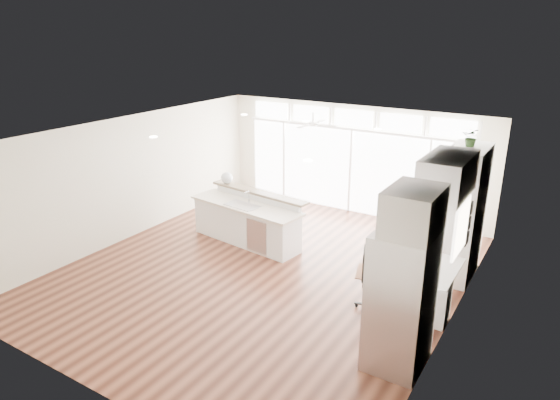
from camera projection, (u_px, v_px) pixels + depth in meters
The scene contains 24 objects.
floor at pixel (265, 271), 9.71m from camera, with size 7.00×8.00×0.02m, color #442015.
ceiling at pixel (263, 134), 8.81m from camera, with size 7.00×8.00×0.02m, color white.
wall_back at pixel (352, 159), 12.47m from camera, with size 7.00×0.04×2.70m, color silver.
wall_front at pixel (82, 301), 6.05m from camera, with size 7.00×0.04×2.70m, color silver.
wall_left at pixel (132, 177), 11.00m from camera, with size 0.04×8.00×2.70m, color silver.
wall_right at pixel (457, 247), 7.52m from camera, with size 0.04×8.00×2.70m, color silver.
glass_wall at pixel (351, 171), 12.52m from camera, with size 5.80×0.06×2.08m, color white.
transom_row at pixel (353, 118), 12.08m from camera, with size 5.90×0.06×0.40m, color white.
desk_window at pixel (461, 228), 7.71m from camera, with size 0.04×0.85×0.85m, color white.
ceiling_fan at pixel (313, 120), 11.38m from camera, with size 1.16×1.16×0.32m, color white.
recessed_lights at pixel (269, 133), 8.98m from camera, with size 3.40×3.00×0.02m, color beige.
oven_cabinet at pixel (462, 213), 9.16m from camera, with size 0.64×1.20×2.50m, color white.
desk_nook at pixel (432, 289), 8.26m from camera, with size 0.72×1.30×0.76m, color white.
upper_cabinets at pixel (448, 176), 7.59m from camera, with size 0.64×1.30×0.64m, color white.
refrigerator at pixel (401, 300), 6.74m from camera, with size 0.76×0.90×2.00m, color silver.
fridge_cabinet at pixel (414, 211), 6.28m from camera, with size 0.64×0.90×0.60m, color white.
framed_photos at pixel (469, 224), 8.26m from camera, with size 0.06×0.22×0.80m, color black.
kitchen_island at pixel (246, 219), 10.83m from camera, with size 2.68×1.01×1.06m, color white.
rug at pixel (381, 273), 9.58m from camera, with size 0.91×0.66×0.01m, color #3A1F12.
office_chair at pixel (376, 281), 8.21m from camera, with size 0.56×0.52×1.07m, color black.
fishbowl at pixel (227, 178), 11.47m from camera, with size 0.26×0.26×0.26m, color silver.
monitor at pixel (431, 257), 8.11m from camera, with size 0.08×0.46×0.38m, color black.
keyboard at pixel (419, 264), 8.26m from camera, with size 0.11×0.29×0.01m, color white.
potted_plant at pixel (471, 139), 8.70m from camera, with size 0.30×0.33×0.26m, color #315122.
Camera 1 is at (4.84, -7.24, 4.51)m, focal length 32.00 mm.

